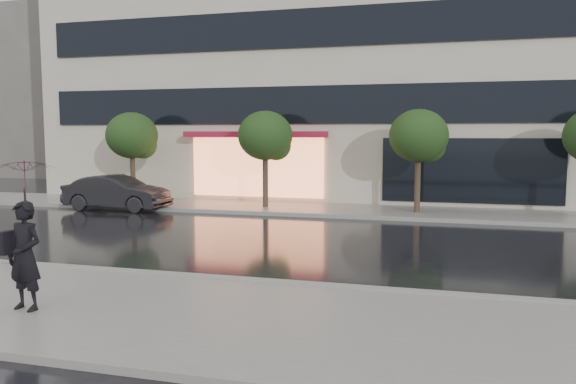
% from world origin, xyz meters
% --- Properties ---
extents(ground, '(120.00, 120.00, 0.00)m').
position_xyz_m(ground, '(0.00, 0.00, 0.00)').
color(ground, black).
rests_on(ground, ground).
extents(sidewalk_near, '(60.00, 4.50, 0.12)m').
position_xyz_m(sidewalk_near, '(0.00, -3.25, 0.06)').
color(sidewalk_near, slate).
rests_on(sidewalk_near, ground).
extents(sidewalk_far, '(60.00, 3.50, 0.12)m').
position_xyz_m(sidewalk_far, '(0.00, 10.25, 0.06)').
color(sidewalk_far, slate).
rests_on(sidewalk_far, ground).
extents(curb_near, '(60.00, 0.25, 0.14)m').
position_xyz_m(curb_near, '(0.00, -1.00, 0.07)').
color(curb_near, gray).
rests_on(curb_near, ground).
extents(curb_far, '(60.00, 0.25, 0.14)m').
position_xyz_m(curb_far, '(0.00, 8.50, 0.07)').
color(curb_far, gray).
rests_on(curb_far, ground).
extents(office_building, '(30.00, 12.76, 18.00)m').
position_xyz_m(office_building, '(-0.00, 17.97, 9.00)').
color(office_building, beige).
rests_on(office_building, ground).
extents(bg_building_left, '(14.00, 10.00, 12.00)m').
position_xyz_m(bg_building_left, '(-28.00, 26.00, 6.00)').
color(bg_building_left, '#59544F').
rests_on(bg_building_left, ground).
extents(tree_far_west, '(2.20, 2.20, 3.99)m').
position_xyz_m(tree_far_west, '(-8.94, 10.03, 2.92)').
color(tree_far_west, '#33261C').
rests_on(tree_far_west, ground).
extents(tree_mid_west, '(2.20, 2.20, 3.99)m').
position_xyz_m(tree_mid_west, '(-2.94, 10.03, 2.92)').
color(tree_mid_west, '#33261C').
rests_on(tree_mid_west, ground).
extents(tree_mid_east, '(2.20, 2.20, 3.99)m').
position_xyz_m(tree_mid_east, '(3.06, 10.03, 2.92)').
color(tree_mid_east, '#33261C').
rests_on(tree_mid_east, ground).
extents(parked_car, '(4.30, 1.55, 1.41)m').
position_xyz_m(parked_car, '(-8.74, 8.30, 0.71)').
color(parked_car, black).
rests_on(parked_car, ground).
extents(pedestrian_with_umbrella, '(1.09, 1.11, 2.54)m').
position_xyz_m(pedestrian_with_umbrella, '(-2.81, -3.84, 1.75)').
color(pedestrian_with_umbrella, black).
rests_on(pedestrian_with_umbrella, sidewalk_near).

